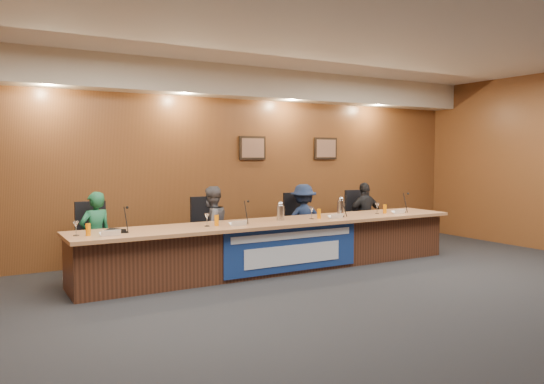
{
  "coord_description": "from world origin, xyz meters",
  "views": [
    {
      "loc": [
        -4.06,
        -4.36,
        1.74
      ],
      "look_at": [
        -0.0,
        2.58,
        1.16
      ],
      "focal_mm": 35.0,
      "sensor_mm": 36.0,
      "label": 1
    }
  ],
  "objects_px": {
    "dais_body": "(278,247)",
    "speakerphone": "(114,231)",
    "office_chair_a": "(94,245)",
    "office_chair_c": "(300,228)",
    "office_chair_b": "(209,236)",
    "panelist_b": "(212,227)",
    "panelist_c": "(303,221)",
    "carafe_right": "(341,208)",
    "panelist_d": "(365,216)",
    "carafe_mid": "(280,213)",
    "banner": "(293,249)",
    "office_chair_d": "(361,223)",
    "panelist_a": "(96,236)"
  },
  "relations": [
    {
      "from": "banner",
      "to": "office_chair_b",
      "type": "distance_m",
      "value": 1.42
    },
    {
      "from": "office_chair_d",
      "to": "carafe_mid",
      "type": "relative_size",
      "value": 2.19
    },
    {
      "from": "office_chair_b",
      "to": "carafe_right",
      "type": "xyz_separation_m",
      "value": [
        1.94,
        -0.8,
        0.4
      ]
    },
    {
      "from": "panelist_b",
      "to": "carafe_right",
      "type": "xyz_separation_m",
      "value": [
        1.94,
        -0.7,
        0.25
      ]
    },
    {
      "from": "panelist_c",
      "to": "carafe_right",
      "type": "relative_size",
      "value": 4.87
    },
    {
      "from": "panelist_b",
      "to": "office_chair_b",
      "type": "bearing_deg",
      "value": -109.88
    },
    {
      "from": "dais_body",
      "to": "speakerphone",
      "type": "bearing_deg",
      "value": -178.6
    },
    {
      "from": "panelist_a",
      "to": "carafe_right",
      "type": "xyz_separation_m",
      "value": [
        3.66,
        -0.7,
        0.26
      ]
    },
    {
      "from": "panelist_c",
      "to": "carafe_mid",
      "type": "relative_size",
      "value": 5.63
    },
    {
      "from": "panelist_d",
      "to": "office_chair_c",
      "type": "bearing_deg",
      "value": 2.37
    },
    {
      "from": "banner",
      "to": "carafe_right",
      "type": "distance_m",
      "value": 1.29
    },
    {
      "from": "office_chair_c",
      "to": "speakerphone",
      "type": "distance_m",
      "value": 3.45
    },
    {
      "from": "office_chair_a",
      "to": "office_chair_c",
      "type": "relative_size",
      "value": 1.0
    },
    {
      "from": "panelist_d",
      "to": "carafe_right",
      "type": "bearing_deg",
      "value": 39.26
    },
    {
      "from": "panelist_d",
      "to": "carafe_mid",
      "type": "xyz_separation_m",
      "value": [
        -2.2,
        -0.66,
        0.25
      ]
    },
    {
      "from": "panelist_a",
      "to": "panelist_d",
      "type": "relative_size",
      "value": 1.0
    },
    {
      "from": "dais_body",
      "to": "office_chair_d",
      "type": "relative_size",
      "value": 12.5
    },
    {
      "from": "office_chair_b",
      "to": "carafe_mid",
      "type": "relative_size",
      "value": 2.19
    },
    {
      "from": "office_chair_b",
      "to": "carafe_mid",
      "type": "height_order",
      "value": "carafe_mid"
    },
    {
      "from": "office_chair_b",
      "to": "panelist_c",
      "type": "bearing_deg",
      "value": -3.24
    },
    {
      "from": "panelist_c",
      "to": "panelist_d",
      "type": "bearing_deg",
      "value": -166.64
    },
    {
      "from": "panelist_b",
      "to": "carafe_mid",
      "type": "height_order",
      "value": "panelist_b"
    },
    {
      "from": "office_chair_c",
      "to": "carafe_right",
      "type": "xyz_separation_m",
      "value": [
        0.25,
        -0.8,
        0.4
      ]
    },
    {
      "from": "office_chair_b",
      "to": "speakerphone",
      "type": "height_order",
      "value": "speakerphone"
    },
    {
      "from": "panelist_b",
      "to": "office_chair_c",
      "type": "relative_size",
      "value": 2.61
    },
    {
      "from": "dais_body",
      "to": "panelist_c",
      "type": "xyz_separation_m",
      "value": [
        0.89,
        0.65,
        0.27
      ]
    },
    {
      "from": "office_chair_c",
      "to": "dais_body",
      "type": "bearing_deg",
      "value": -132.59
    },
    {
      "from": "panelist_d",
      "to": "office_chair_b",
      "type": "xyz_separation_m",
      "value": [
        -3.03,
        0.1,
        -0.13
      ]
    },
    {
      "from": "banner",
      "to": "office_chair_d",
      "type": "height_order",
      "value": "banner"
    },
    {
      "from": "panelist_a",
      "to": "speakerphone",
      "type": "relative_size",
      "value": 3.85
    },
    {
      "from": "dais_body",
      "to": "banner",
      "type": "height_order",
      "value": "banner"
    },
    {
      "from": "panelist_a",
      "to": "panelist_b",
      "type": "height_order",
      "value": "panelist_b"
    },
    {
      "from": "banner",
      "to": "panelist_b",
      "type": "relative_size",
      "value": 1.76
    },
    {
      "from": "office_chair_a",
      "to": "office_chair_b",
      "type": "bearing_deg",
      "value": 0.36
    },
    {
      "from": "panelist_b",
      "to": "panelist_d",
      "type": "bearing_deg",
      "value": 160.12
    },
    {
      "from": "office_chair_d",
      "to": "carafe_right",
      "type": "distance_m",
      "value": 1.42
    },
    {
      "from": "banner",
      "to": "office_chair_b",
      "type": "bearing_deg",
      "value": 124.47
    },
    {
      "from": "banner",
      "to": "speakerphone",
      "type": "height_order",
      "value": "speakerphone"
    },
    {
      "from": "panelist_c",
      "to": "office_chair_b",
      "type": "height_order",
      "value": "panelist_c"
    },
    {
      "from": "carafe_right",
      "to": "office_chair_d",
      "type": "bearing_deg",
      "value": 36.2
    },
    {
      "from": "panelist_d",
      "to": "panelist_b",
      "type": "bearing_deg",
      "value": 6.62
    },
    {
      "from": "office_chair_a",
      "to": "office_chair_b",
      "type": "xyz_separation_m",
      "value": [
        1.72,
        0.0,
        0.0
      ]
    },
    {
      "from": "panelist_b",
      "to": "carafe_right",
      "type": "relative_size",
      "value": 4.94
    },
    {
      "from": "panelist_a",
      "to": "speakerphone",
      "type": "bearing_deg",
      "value": 81.08
    },
    {
      "from": "dais_body",
      "to": "panelist_c",
      "type": "bearing_deg",
      "value": 36.43
    },
    {
      "from": "panelist_d",
      "to": "speakerphone",
      "type": "height_order",
      "value": "panelist_d"
    },
    {
      "from": "panelist_c",
      "to": "panelist_d",
      "type": "height_order",
      "value": "panelist_c"
    },
    {
      "from": "office_chair_a",
      "to": "carafe_right",
      "type": "bearing_deg",
      "value": -12.0
    },
    {
      "from": "dais_body",
      "to": "panelist_b",
      "type": "relative_size",
      "value": 4.79
    },
    {
      "from": "office_chair_a",
      "to": "speakerphone",
      "type": "relative_size",
      "value": 1.5
    }
  ]
}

